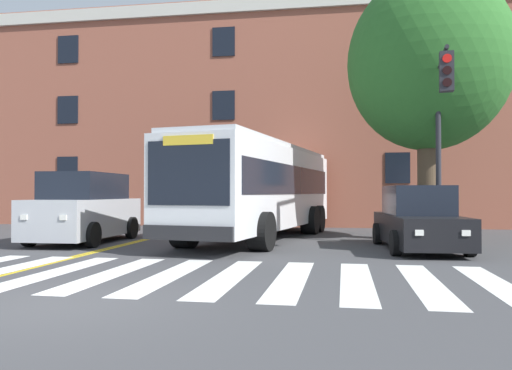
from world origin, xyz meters
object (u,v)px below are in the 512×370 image
at_px(car_teal_behind_bus, 276,206).
at_px(city_bus, 261,188).
at_px(car_black_far_lane, 418,221).
at_px(car_silver_near_lane, 85,209).
at_px(traffic_light_near_corner, 441,115).
at_px(street_tree_curbside_large, 428,63).

bearing_deg(car_teal_behind_bus, city_bus, -85.64).
bearing_deg(car_black_far_lane, car_silver_near_lane, 177.56).
xyz_separation_m(traffic_light_near_corner, street_tree_curbside_large, (0.16, 2.93, 2.22)).
bearing_deg(street_tree_curbside_large, traffic_light_near_corner, -93.21).
height_order(car_silver_near_lane, car_teal_behind_bus, car_silver_near_lane).
height_order(city_bus, street_tree_curbside_large, street_tree_curbside_large).
xyz_separation_m(car_black_far_lane, car_teal_behind_bus, (-5.73, 13.38, 0.04)).
bearing_deg(car_teal_behind_bus, car_black_far_lane, -66.81).
bearing_deg(street_tree_curbside_large, city_bus, -177.97).
relative_size(car_silver_near_lane, street_tree_curbside_large, 0.54).
distance_m(car_black_far_lane, street_tree_curbside_large, 5.95).
distance_m(city_bus, traffic_light_near_corner, 6.48).
distance_m(city_bus, car_black_far_lane, 5.63).
relative_size(car_black_far_lane, traffic_light_near_corner, 0.84).
xyz_separation_m(city_bus, traffic_light_near_corner, (5.53, -2.73, 2.00)).
xyz_separation_m(car_teal_behind_bus, street_tree_curbside_large, (6.52, -10.60, 5.16)).
bearing_deg(car_black_far_lane, traffic_light_near_corner, -13.56).
xyz_separation_m(car_silver_near_lane, car_teal_behind_bus, (4.68, 12.93, -0.22)).
xyz_separation_m(city_bus, street_tree_curbside_large, (5.69, 0.20, 4.22)).
bearing_deg(city_bus, car_black_far_lane, -27.70).
relative_size(city_bus, car_silver_near_lane, 2.37).
xyz_separation_m(city_bus, car_teal_behind_bus, (-0.82, 10.80, -0.94)).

